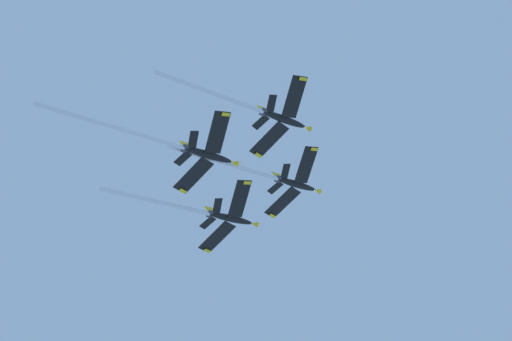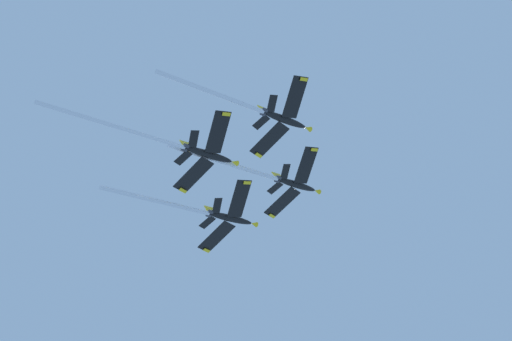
% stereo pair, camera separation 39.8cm
% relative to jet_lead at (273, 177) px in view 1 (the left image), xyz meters
% --- Properties ---
extents(jet_lead, '(19.44, 36.50, 21.11)m').
position_rel_jet_lead_xyz_m(jet_lead, '(0.00, 0.00, 0.00)').
color(jet_lead, black).
extents(jet_left_wing, '(19.46, 33.87, 19.51)m').
position_rel_jet_lead_xyz_m(jet_left_wing, '(8.65, 12.31, -6.95)').
color(jet_left_wing, black).
extents(jet_right_wing, '(19.46, 33.57, 19.54)m').
position_rel_jet_lead_xyz_m(jet_right_wing, '(-16.00, 6.17, -6.63)').
color(jet_right_wing, black).
extents(jet_slot, '(19.45, 37.68, 22.20)m').
position_rel_jet_lead_xyz_m(jet_slot, '(-6.99, 20.32, -12.86)').
color(jet_slot, black).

